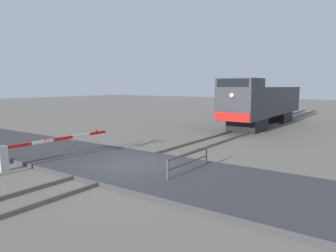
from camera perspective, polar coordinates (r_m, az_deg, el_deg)
ground_plane at (r=14.26m, az=-6.86°, el=-7.64°), size 160.00×160.00×0.00m
rail_track_left at (r=14.72m, az=-8.95°, el=-6.90°), size 0.08×80.00×0.15m
rail_track_right at (r=13.79m, az=-4.62°, el=-7.81°), size 0.08×80.00×0.15m
road_surface at (r=14.24m, az=-6.86°, el=-7.31°), size 36.00×5.22×0.17m
locomotive at (r=29.76m, az=17.05°, el=4.12°), size 2.85×14.80×4.25m
crossing_gate at (r=15.72m, az=-25.02°, el=-4.00°), size 0.36×6.55×1.22m
guard_railing at (r=13.00m, az=3.82°, el=-6.22°), size 0.08×3.14×0.95m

